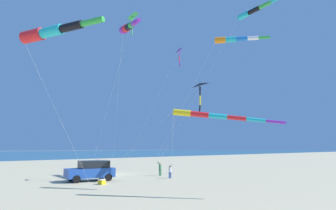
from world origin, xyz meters
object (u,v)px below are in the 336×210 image
at_px(kite_delta_yellow_midlevel, 179,51).
at_px(kite_delta_red_high_left, 132,16).
at_px(kite_windsock_small_distant, 128,27).
at_px(kite_delta_rainbow_low_near, 200,86).
at_px(person_bystander_far, 107,170).
at_px(kite_windsock_green_low_center, 234,39).
at_px(kite_windsock_striped_overhead, 212,116).
at_px(kite_windsock_magenta_far_left, 253,11).
at_px(cooler_box, 102,182).
at_px(person_adult_flyer, 99,165).
at_px(person_child_green_jacket, 160,168).
at_px(kite_windsock_teal_far_right, 50,32).
at_px(person_child_grey_jacket, 170,171).
at_px(parked_car, 91,170).

bearing_deg(kite_delta_yellow_midlevel, kite_delta_red_high_left, -158.30).
bearing_deg(kite_windsock_small_distant, kite_delta_rainbow_low_near, 56.92).
relative_size(person_bystander_far, kite_windsock_green_low_center, 0.07).
relative_size(kite_windsock_striped_overhead, kite_windsock_magenta_far_left, 0.75).
bearing_deg(person_bystander_far, kite_delta_rainbow_low_near, 18.24).
bearing_deg(kite_delta_rainbow_low_near, kite_windsock_magenta_far_left, 75.10).
bearing_deg(cooler_box, kite_windsock_small_distant, 75.41).
height_order(person_adult_flyer, kite_windsock_magenta_far_left, kite_windsock_magenta_far_left).
height_order(kite_windsock_magenta_far_left, kite_windsock_green_low_center, kite_windsock_magenta_far_left).
relative_size(person_child_green_jacket, kite_windsock_small_distant, 0.10).
bearing_deg(cooler_box, kite_windsock_magenta_far_left, 67.57).
height_order(cooler_box, kite_windsock_teal_far_right, kite_windsock_teal_far_right).
relative_size(kite_delta_yellow_midlevel, kite_delta_red_high_left, 0.73).
bearing_deg(kite_windsock_green_low_center, kite_delta_yellow_midlevel, 172.84).
xyz_separation_m(kite_delta_yellow_midlevel, kite_windsock_green_low_center, (7.01, -0.88, -1.02)).
height_order(kite_delta_rainbow_low_near, kite_windsock_magenta_far_left, kite_windsock_magenta_far_left).
bearing_deg(person_child_grey_jacket, kite_windsock_magenta_far_left, 52.87).
bearing_deg(kite_windsock_magenta_far_left, kite_windsock_teal_far_right, -91.80).
distance_m(kite_windsock_teal_far_right, kite_windsock_green_low_center, 13.86).
bearing_deg(person_adult_flyer, person_child_green_jacket, 23.23).
relative_size(person_adult_flyer, kite_delta_red_high_left, 0.09).
distance_m(person_child_green_jacket, kite_delta_yellow_midlevel, 12.87).
distance_m(person_adult_flyer, kite_windsock_teal_far_right, 21.62).
xyz_separation_m(parked_car, cooler_box, (2.85, -0.56, -0.74)).
bearing_deg(person_child_green_jacket, person_child_grey_jacket, -21.69).
xyz_separation_m(person_child_green_jacket, kite_windsock_striped_overhead, (12.40, -6.81, 4.28)).
bearing_deg(person_child_grey_jacket, kite_delta_red_high_left, -138.75).
xyz_separation_m(kite_windsock_small_distant, kite_windsock_green_low_center, (8.97, 4.00, -2.66)).
bearing_deg(kite_windsock_green_low_center, person_child_grey_jacket, 169.96).
relative_size(person_adult_flyer, person_child_grey_jacket, 1.23).
height_order(parked_car, kite_windsock_striped_overhead, kite_windsock_striped_overhead).
relative_size(person_child_green_jacket, kite_windsock_teal_far_right, 0.15).
bearing_deg(person_bystander_far, kite_windsock_small_distant, -19.83).
height_order(kite_windsock_striped_overhead, kite_delta_yellow_midlevel, kite_delta_yellow_midlevel).
height_order(parked_car, person_child_grey_jacket, parked_car).
distance_m(person_bystander_far, kite_delta_red_high_left, 17.19).
bearing_deg(person_adult_flyer, kite_windsock_green_low_center, 1.74).
bearing_deg(person_adult_flyer, person_bystander_far, -16.07).
relative_size(kite_windsock_small_distant, kite_windsock_striped_overhead, 1.06).
height_order(kite_delta_rainbow_low_near, kite_windsock_green_low_center, kite_windsock_green_low_center).
bearing_deg(person_child_green_jacket, kite_windsock_striped_overhead, -28.76).
bearing_deg(cooler_box, person_bystander_far, 144.52).
xyz_separation_m(kite_windsock_striped_overhead, kite_windsock_magenta_far_left, (-3.94, 13.44, 13.45)).
bearing_deg(kite_windsock_teal_far_right, kite_windsock_striped_overhead, 62.65).
relative_size(kite_delta_rainbow_low_near, kite_windsock_teal_far_right, 0.92).
height_order(person_bystander_far, kite_windsock_striped_overhead, kite_windsock_striped_overhead).
height_order(person_child_green_jacket, kite_windsock_magenta_far_left, kite_windsock_magenta_far_left).
bearing_deg(person_adult_flyer, parked_car, -35.27).
distance_m(kite_delta_yellow_midlevel, kite_windsock_teal_far_right, 14.69).
xyz_separation_m(kite_windsock_magenta_far_left, kite_windsock_green_low_center, (3.19, -9.28, -6.87)).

